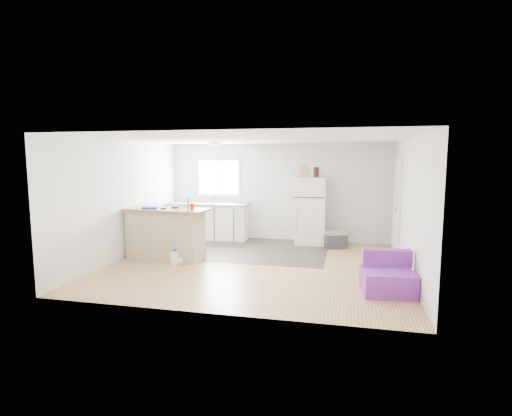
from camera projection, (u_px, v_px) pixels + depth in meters
The scene contains 19 objects.
room at pixel (256, 203), 7.55m from camera, with size 5.51×5.01×2.41m.
vinyl_zone at pixel (237, 248), 9.07m from camera, with size 4.05×2.50×0.00m, color #2E2723.
window at pixel (219, 177), 10.25m from camera, with size 1.18×0.06×0.98m.
interior_door at pixel (397, 207), 8.46m from camera, with size 0.11×0.92×2.10m.
ceiling_fixture at pixel (215, 144), 8.83m from camera, with size 0.30×0.30×0.07m, color white.
kitchen_cabinets at pixel (209, 221), 10.13m from camera, with size 2.07×0.73×1.19m.
peninsula at pixel (166, 233), 8.10m from camera, with size 1.74×0.80×1.04m.
refrigerator at pixel (310, 211), 9.49m from camera, with size 0.73×0.70×1.60m.
cooler at pixel (335, 239), 9.11m from camera, with size 0.59×0.50×0.39m.
purple_seat at pixel (387, 278), 6.10m from camera, with size 0.82×0.78×0.62m.
cleaner_jug at pixel (175, 258), 7.70m from camera, with size 0.15×0.12×0.31m.
mop at pixel (182, 252), 7.74m from camera, with size 0.29×0.35×1.31m.
red_cup at pixel (192, 206), 7.91m from camera, with size 0.08×0.08×0.12m, color red.
blue_tray at pixel (150, 208), 8.04m from camera, with size 0.30×0.22×0.04m, color #141ABD.
tool_a at pixel (175, 208), 8.08m from camera, with size 0.14×0.05×0.03m, color black.
tool_b at pixel (163, 209), 7.93m from camera, with size 0.10×0.04×0.03m, color black.
cardboard_box at pixel (304, 171), 9.38m from camera, with size 0.20×0.10×0.30m, color tan.
bottle_left at pixel (315, 172), 9.26m from camera, with size 0.07×0.07×0.25m, color #3D1A0B.
bottle_right at pixel (318, 172), 9.33m from camera, with size 0.07×0.07×0.25m, color #3D1A0B.
Camera 1 is at (1.68, -7.31, 2.05)m, focal length 28.00 mm.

